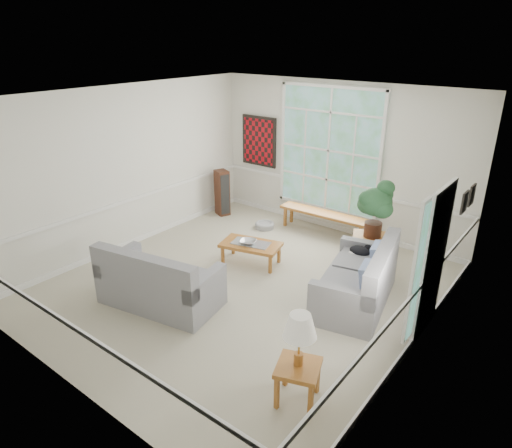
% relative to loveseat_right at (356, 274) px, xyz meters
% --- Properties ---
extents(floor, '(5.50, 6.00, 0.01)m').
position_rel_loveseat_right_xyz_m(floor, '(-1.64, -0.66, -0.49)').
color(floor, '#AAA38D').
rests_on(floor, ground).
extents(ceiling, '(5.50, 6.00, 0.02)m').
position_rel_loveseat_right_xyz_m(ceiling, '(-1.64, -0.66, 2.52)').
color(ceiling, white).
rests_on(ceiling, ground).
extents(wall_back, '(5.50, 0.02, 3.00)m').
position_rel_loveseat_right_xyz_m(wall_back, '(-1.64, 2.34, 1.02)').
color(wall_back, silver).
rests_on(wall_back, ground).
extents(wall_front, '(5.50, 0.02, 3.00)m').
position_rel_loveseat_right_xyz_m(wall_front, '(-1.64, -3.66, 1.02)').
color(wall_front, silver).
rests_on(wall_front, ground).
extents(wall_left, '(0.02, 6.00, 3.00)m').
position_rel_loveseat_right_xyz_m(wall_left, '(-4.39, -0.66, 1.02)').
color(wall_left, silver).
rests_on(wall_left, ground).
extents(wall_right, '(0.02, 6.00, 3.00)m').
position_rel_loveseat_right_xyz_m(wall_right, '(1.11, -0.66, 1.02)').
color(wall_right, silver).
rests_on(wall_right, ground).
extents(window_back, '(2.30, 0.08, 2.40)m').
position_rel_loveseat_right_xyz_m(window_back, '(-1.84, 2.30, 1.17)').
color(window_back, white).
rests_on(window_back, wall_back).
extents(entry_door, '(0.08, 0.90, 2.10)m').
position_rel_loveseat_right_xyz_m(entry_door, '(1.07, -0.06, 0.57)').
color(entry_door, white).
rests_on(entry_door, floor).
extents(door_sidelight, '(0.08, 0.26, 1.90)m').
position_rel_loveseat_right_xyz_m(door_sidelight, '(1.07, -0.69, 0.67)').
color(door_sidelight, white).
rests_on(door_sidelight, wall_right).
extents(wall_art, '(0.90, 0.06, 1.10)m').
position_rel_loveseat_right_xyz_m(wall_art, '(-3.59, 2.29, 1.12)').
color(wall_art, '#5E0B0F').
rests_on(wall_art, wall_back).
extents(wall_frame_near, '(0.04, 0.26, 0.32)m').
position_rel_loveseat_right_xyz_m(wall_frame_near, '(1.07, 1.09, 1.07)').
color(wall_frame_near, black).
rests_on(wall_frame_near, wall_right).
extents(wall_frame_far, '(0.04, 0.26, 0.32)m').
position_rel_loveseat_right_xyz_m(wall_frame_far, '(1.07, 1.49, 1.07)').
color(wall_frame_far, black).
rests_on(wall_frame_far, wall_right).
extents(loveseat_right, '(1.28, 1.94, 0.96)m').
position_rel_loveseat_right_xyz_m(loveseat_right, '(0.00, 0.00, 0.00)').
color(loveseat_right, gray).
rests_on(loveseat_right, floor).
extents(loveseat_front, '(1.91, 1.23, 0.96)m').
position_rel_loveseat_right_xyz_m(loveseat_front, '(-2.31, -1.81, -0.00)').
color(loveseat_front, gray).
rests_on(loveseat_front, floor).
extents(coffee_table, '(1.15, 0.81, 0.39)m').
position_rel_loveseat_right_xyz_m(coffee_table, '(-2.04, 0.04, -0.29)').
color(coffee_table, '#995B23').
rests_on(coffee_table, floor).
extents(pewter_bowl, '(0.44, 0.44, 0.08)m').
position_rel_loveseat_right_xyz_m(pewter_bowl, '(-2.07, -0.01, -0.05)').
color(pewter_bowl, '#A2A1A6').
rests_on(pewter_bowl, coffee_table).
extents(window_bench, '(1.93, 0.44, 0.45)m').
position_rel_loveseat_right_xyz_m(window_bench, '(-1.68, 1.99, -0.26)').
color(window_bench, '#995B23').
rests_on(window_bench, floor).
extents(end_table, '(0.77, 0.77, 0.58)m').
position_rel_loveseat_right_xyz_m(end_table, '(-0.33, 1.18, -0.19)').
color(end_table, '#995B23').
rests_on(end_table, floor).
extents(houseplant, '(0.84, 0.84, 1.02)m').
position_rel_loveseat_right_xyz_m(houseplant, '(-0.31, 1.21, 0.61)').
color(houseplant, '#204828').
rests_on(houseplant, end_table).
extents(side_table, '(0.60, 0.60, 0.48)m').
position_rel_loveseat_right_xyz_m(side_table, '(0.42, -2.24, -0.24)').
color(side_table, '#995B23').
rests_on(side_table, floor).
extents(table_lamp, '(0.43, 0.43, 0.64)m').
position_rel_loveseat_right_xyz_m(table_lamp, '(0.40, -2.22, 0.31)').
color(table_lamp, silver).
rests_on(table_lamp, side_table).
extents(pet_bed, '(0.45, 0.45, 0.12)m').
position_rel_loveseat_right_xyz_m(pet_bed, '(-2.80, 1.47, -0.42)').
color(pet_bed, gray).
rests_on(pet_bed, floor).
extents(floor_speaker, '(0.39, 0.35, 1.02)m').
position_rel_loveseat_right_xyz_m(floor_speaker, '(-4.04, 1.53, 0.03)').
color(floor_speaker, '#3B1D11').
rests_on(floor_speaker, floor).
extents(cat, '(0.42, 0.39, 0.16)m').
position_rel_loveseat_right_xyz_m(cat, '(-0.24, 0.59, 0.09)').
color(cat, black).
rests_on(cat, loveseat_right).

